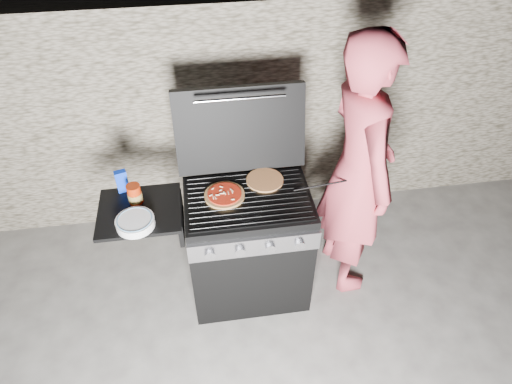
{
  "coord_description": "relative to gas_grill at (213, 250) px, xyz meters",
  "views": [
    {
      "loc": [
        -0.26,
        -2.08,
        2.83
      ],
      "look_at": [
        0.05,
        0.0,
        0.95
      ],
      "focal_mm": 32.0,
      "sensor_mm": 36.0,
      "label": 1
    }
  ],
  "objects": [
    {
      "name": "ground",
      "position": [
        0.25,
        0.0,
        -0.46
      ],
      "size": [
        50.0,
        50.0,
        0.0
      ],
      "primitive_type": "plane",
      "color": "#4C4844"
    },
    {
      "name": "stone_wall",
      "position": [
        0.25,
        1.05,
        0.44
      ],
      "size": [
        8.0,
        0.35,
        1.8
      ],
      "primitive_type": "cube",
      "color": "gray",
      "rests_on": "ground"
    },
    {
      "name": "gas_grill",
      "position": [
        0.0,
        0.0,
        0.0
      ],
      "size": [
        1.34,
        0.79,
        0.91
      ],
      "primitive_type": null,
      "color": "black",
      "rests_on": "ground"
    },
    {
      "name": "pizza_topped",
      "position": [
        0.11,
        0.03,
        0.47
      ],
      "size": [
        0.32,
        0.32,
        0.03
      ],
      "primitive_type": null,
      "rotation": [
        0.0,
        0.0,
        0.36
      ],
      "color": "tan",
      "rests_on": "gas_grill"
    },
    {
      "name": "pizza_plain",
      "position": [
        0.38,
        0.14,
        0.46
      ],
      "size": [
        0.29,
        0.29,
        0.01
      ],
      "primitive_type": "cylinder",
      "rotation": [
        0.0,
        0.0,
        0.21
      ],
      "color": "#E6955B",
      "rests_on": "gas_grill"
    },
    {
      "name": "sauce_jar",
      "position": [
        -0.44,
        0.07,
        0.51
      ],
      "size": [
        0.11,
        0.11,
        0.13
      ],
      "primitive_type": "cylinder",
      "rotation": [
        0.0,
        0.0,
        -0.35
      ],
      "color": "#9F2609",
      "rests_on": "gas_grill"
    },
    {
      "name": "blue_carton",
      "position": [
        -0.52,
        0.19,
        0.52
      ],
      "size": [
        0.08,
        0.06,
        0.15
      ],
      "primitive_type": "cube",
      "rotation": [
        0.0,
        0.0,
        0.26
      ],
      "color": "#0A2FC2",
      "rests_on": "gas_grill"
    },
    {
      "name": "plate_stack",
      "position": [
        -0.43,
        -0.14,
        0.47
      ],
      "size": [
        0.25,
        0.25,
        0.05
      ],
      "primitive_type": "cylinder",
      "rotation": [
        0.0,
        0.0,
        0.14
      ],
      "color": "silver",
      "rests_on": "gas_grill"
    },
    {
      "name": "person",
      "position": [
        0.98,
        0.09,
        0.5
      ],
      "size": [
        0.52,
        0.74,
        1.92
      ],
      "primitive_type": "imported",
      "rotation": [
        0.0,
        0.0,
        1.67
      ],
      "color": "#B23C48",
      "rests_on": "ground"
    },
    {
      "name": "tongs",
      "position": [
        0.75,
        0.0,
        0.5
      ],
      "size": [
        0.43,
        0.04,
        0.09
      ],
      "primitive_type": "cylinder",
      "rotation": [
        0.0,
        1.4,
        -0.06
      ],
      "color": "black",
      "rests_on": "gas_grill"
    }
  ]
}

